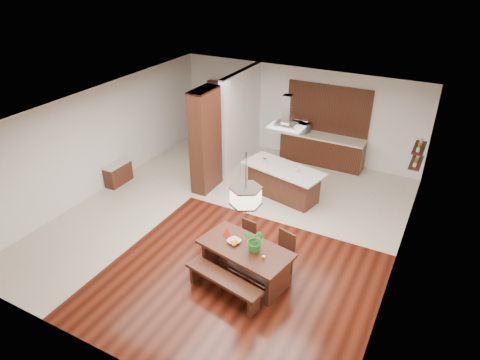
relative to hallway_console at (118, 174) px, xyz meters
The scene contains 25 objects.
room_shell 4.20m from the hallway_console, ahead, with size 9.00×9.04×2.92m.
tile_hallway 1.12m from the hallway_console, 10.68° to the right, with size 2.50×9.00×0.01m, color beige.
tile_kitchen 5.57m from the hallway_console, 24.44° to the left, with size 5.50×4.00×0.01m, color beige.
soffit_band 4.60m from the hallway_console, ahead, with size 8.00×9.00×0.02m, color #422610.
partition_pier 2.85m from the hallway_console, 22.54° to the left, with size 0.45×1.00×2.90m, color black.
partition_stub 4.09m from the hallway_console, 52.14° to the left, with size 0.18×2.40×2.90m, color silver.
hallway_console is the anchor object (origin of this frame).
hallway_doorway 4.41m from the hallway_console, 75.20° to the left, with size 1.10×0.20×2.10m, color black.
rear_counter 6.26m from the hallway_console, 39.75° to the left, with size 2.60×0.62×0.95m.
kitchen_window 6.58m from the hallway_console, 41.53° to the left, with size 2.60×0.08×1.50m, color brown.
shelf_lower 8.12m from the hallway_console, 17.35° to the left, with size 0.26×0.90×0.04m, color black.
shelf_upper 8.18m from the hallway_console, 17.35° to the left, with size 0.26×0.90×0.04m, color black.
dining_table 5.48m from the hallway_console, 20.35° to the right, with size 2.05×1.30×0.79m.
dining_bench 5.63m from the hallway_console, 27.26° to the right, with size 1.70×0.37×0.48m, color black, non-canonical shape.
dining_chair_left 4.94m from the hallway_console, 14.57° to the right, with size 0.37×0.37×0.85m, color black, non-canonical shape.
dining_chair_right 5.89m from the hallway_console, 14.03° to the right, with size 0.43×0.43×0.97m, color black, non-canonical shape.
pendant_lantern 5.81m from the hallway_console, 20.35° to the right, with size 0.64×0.64×1.31m, color beige, non-canonical shape.
foliage_plant 5.75m from the hallway_console, 19.70° to the right, with size 0.45×0.39×0.50m, color #297727.
fruit_bowl 5.23m from the hallway_console, 21.11° to the right, with size 0.27×0.27×0.07m, color #BCB1A4.
napkin_cone 4.95m from the hallway_console, 20.56° to the right, with size 0.15×0.15×0.24m, color red.
gold_ornament 6.02m from the hallway_console, 20.38° to the right, with size 0.06×0.06×0.09m, color gold.
kitchen_island 4.78m from the hallway_console, 18.75° to the left, with size 2.36×1.43×0.91m.
range_hood 5.24m from the hallway_console, 18.79° to the left, with size 0.90×0.55×0.87m, color silver, non-canonical shape.
island_cup 5.16m from the hallway_console, 16.56° to the left, with size 0.13×0.13×0.10m, color silver.
microwave 5.77m from the hallway_console, 44.96° to the left, with size 0.56×0.38×0.31m, color silver.
Camera 1 is at (4.45, -7.85, 6.11)m, focal length 32.00 mm.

